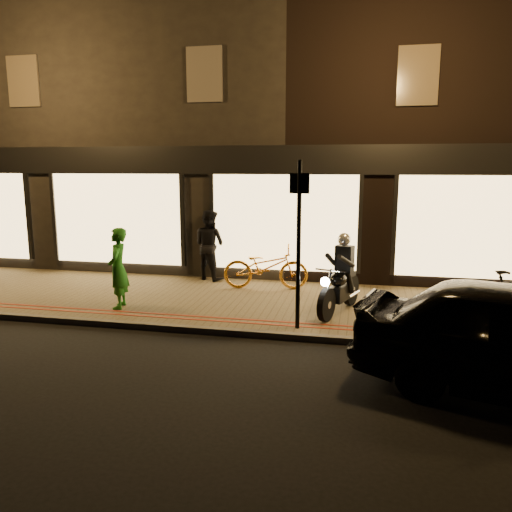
{
  "coord_description": "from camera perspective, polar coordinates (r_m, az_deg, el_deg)",
  "views": [
    {
      "loc": [
        1.87,
        -8.26,
        3.04
      ],
      "look_at": [
        -0.31,
        2.06,
        1.1
      ],
      "focal_mm": 35.0,
      "sensor_mm": 36.0,
      "label": 1
    }
  ],
  "objects": [
    {
      "name": "sign_post",
      "position": [
        8.78,
        4.9,
        2.24
      ],
      "size": [
        0.35,
        0.09,
        3.0
      ],
      "rotation": [
        0.0,
        0.0,
        -0.17
      ],
      "color": "black",
      "rests_on": "sidewalk"
    },
    {
      "name": "sidewalk",
      "position": [
        10.84,
        1.57,
        -5.53
      ],
      "size": [
        50.0,
        4.0,
        0.12
      ],
      "primitive_type": "cube",
      "color": "brown",
      "rests_on": "ground"
    },
    {
      "name": "red_kerb_lines",
      "position": [
        9.46,
        -0.03,
        -7.53
      ],
      "size": [
        50.0,
        0.26,
        0.01
      ],
      "color": "maroon",
      "rests_on": "sidewalk"
    },
    {
      "name": "ground",
      "position": [
        9.0,
        -0.77,
        -9.33
      ],
      "size": [
        90.0,
        90.0,
        0.0
      ],
      "primitive_type": "plane",
      "color": "black",
      "rests_on": "ground"
    },
    {
      "name": "motorcycle",
      "position": [
        10.07,
        9.64,
        -2.96
      ],
      "size": [
        0.85,
        1.87,
        1.59
      ],
      "rotation": [
        0.0,
        0.0,
        -0.33
      ],
      "color": "black",
      "rests_on": "sidewalk"
    },
    {
      "name": "person_dark",
      "position": [
        12.79,
        -5.34,
        1.28
      ],
      "size": [
        1.08,
        0.98,
        1.79
      ],
      "primitive_type": "imported",
      "rotation": [
        0.0,
        0.0,
        2.71
      ],
      "color": "black",
      "rests_on": "sidewalk"
    },
    {
      "name": "bicycle_gold",
      "position": [
        11.83,
        1.12,
        -1.25
      ],
      "size": [
        2.08,
        0.98,
        1.05
      ],
      "primitive_type": "imported",
      "rotation": [
        0.0,
        0.0,
        1.72
      ],
      "color": "orange",
      "rests_on": "sidewalk"
    },
    {
      "name": "person_green",
      "position": [
        10.57,
        -15.48,
        -1.36
      ],
      "size": [
        0.54,
        0.69,
        1.66
      ],
      "primitive_type": "imported",
      "rotation": [
        0.0,
        0.0,
        -1.32
      ],
      "color": "#1F6C1C",
      "rests_on": "sidewalk"
    },
    {
      "name": "building_row",
      "position": [
        17.39,
        5.93,
        14.35
      ],
      "size": [
        48.0,
        10.11,
        8.5
      ],
      "color": "black",
      "rests_on": "ground"
    },
    {
      "name": "kerb_stone",
      "position": [
        9.02,
        -0.7,
        -8.87
      ],
      "size": [
        50.0,
        0.14,
        0.12
      ],
      "primitive_type": "cube",
      "color": "#59544C",
      "rests_on": "ground"
    }
  ]
}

